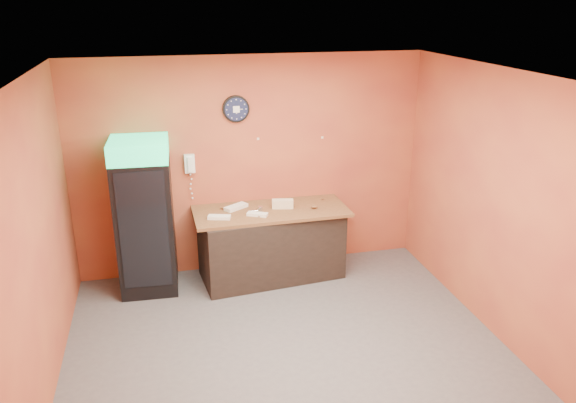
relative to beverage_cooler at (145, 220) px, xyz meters
name	(u,v)px	position (x,y,z in m)	size (l,w,h in m)	color
floor	(286,347)	(1.36, -1.61, -0.93)	(4.50, 4.50, 0.00)	#47474C
back_wall	(251,166)	(1.36, 0.39, 0.47)	(4.50, 0.02, 2.80)	#B85E34
left_wall	(36,245)	(-0.89, -1.61, 0.47)	(0.02, 4.00, 2.80)	#B85E34
right_wall	(495,204)	(3.61, -1.61, 0.47)	(0.02, 4.00, 2.80)	#B85E34
ceiling	(286,75)	(1.36, -1.61, 1.87)	(4.50, 4.00, 0.02)	white
beverage_cooler	(145,220)	(0.00, 0.00, 0.00)	(0.70, 0.71, 1.91)	black
prep_counter	(271,244)	(1.54, 0.00, -0.49)	(1.77, 0.79, 0.88)	black
wall_clock	(236,109)	(1.19, 0.36, 1.21)	(0.33, 0.06, 0.33)	black
wall_phone	(190,164)	(0.58, 0.34, 0.56)	(0.13, 0.11, 0.23)	white
butcher_paper	(271,211)	(1.54, 0.00, -0.03)	(1.93, 0.82, 0.04)	brown
sub_roll_stack	(283,204)	(1.70, 0.02, 0.05)	(0.28, 0.15, 0.11)	beige
wrapped_sandwich_left	(219,217)	(0.87, -0.16, 0.01)	(0.27, 0.11, 0.04)	white
wrapped_sandwich_mid	(257,214)	(1.34, -0.17, 0.01)	(0.25, 0.10, 0.04)	white
wrapped_sandwich_right	(236,207)	(1.12, 0.13, 0.01)	(0.31, 0.12, 0.04)	white
kitchen_tool	(260,209)	(1.40, -0.03, 0.02)	(0.06, 0.06, 0.06)	silver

